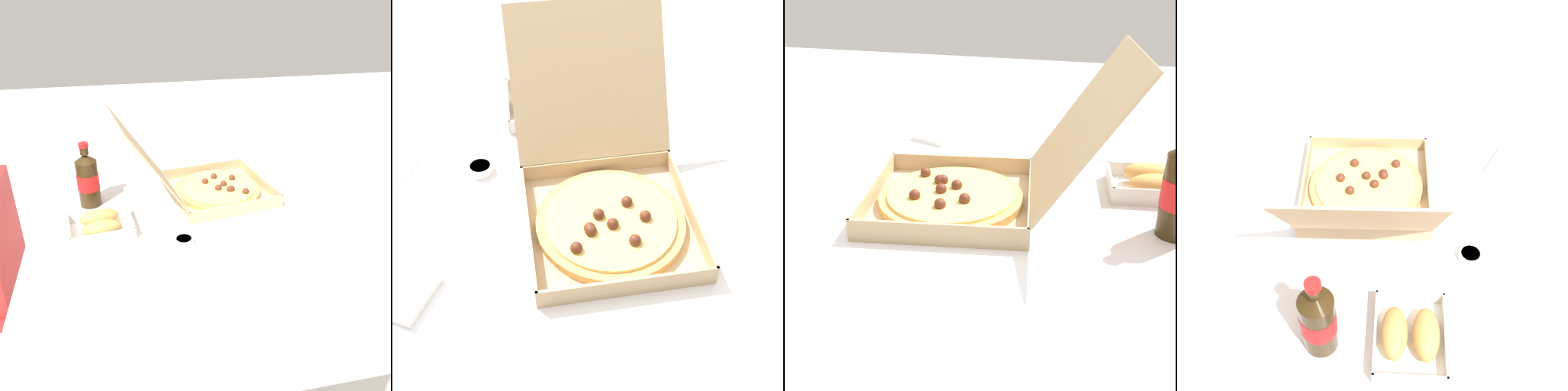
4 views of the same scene
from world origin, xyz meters
TOP-DOWN VIEW (x-y plane):
  - dining_table at (0.00, 0.00)m, footprint 1.35×0.98m
  - pizza_box_open at (0.10, -0.10)m, footprint 0.41×0.57m
  - bread_side_box at (-0.06, 0.27)m, footprint 0.17×0.21m
  - paper_menu at (-0.44, 0.04)m, footprint 0.24×0.19m
  - napkin_pile at (-0.28, -0.30)m, footprint 0.14×0.14m
  - dipping_sauce_cup at (-0.18, 0.04)m, footprint 0.06×0.06m

SIDE VIEW (x-z plane):
  - dining_table at x=0.00m, z-range 0.29..1.01m
  - paper_menu at x=-0.44m, z-range 0.72..0.72m
  - napkin_pile at x=-0.28m, z-range 0.72..0.74m
  - dipping_sauce_cup at x=-0.18m, z-range 0.72..0.74m
  - bread_side_box at x=-0.06m, z-range 0.72..0.78m
  - pizza_box_open at x=0.10m, z-range 0.60..0.93m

